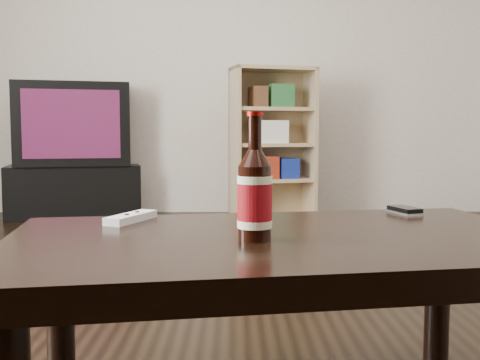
{
  "coord_description": "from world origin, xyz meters",
  "views": [
    {
      "loc": [
        0.1,
        -1.66,
        0.66
      ],
      "look_at": [
        0.12,
        -0.53,
        0.56
      ],
      "focal_mm": 42.0,
      "sensor_mm": 36.0,
      "label": 1
    }
  ],
  "objects_px": {
    "bookshelf": "(271,142)",
    "phone": "(405,210)",
    "tv_stand": "(75,190)",
    "coffee_table": "(284,261)",
    "beer_bottle": "(255,195)",
    "remote": "(131,218)",
    "tv": "(73,125)"
  },
  "relations": [
    {
      "from": "bookshelf",
      "to": "phone",
      "type": "xyz_separation_m",
      "value": [
        0.19,
        -2.71,
        -0.15
      ]
    },
    {
      "from": "tv_stand",
      "to": "coffee_table",
      "type": "relative_size",
      "value": 0.8
    },
    {
      "from": "beer_bottle",
      "to": "remote",
      "type": "height_order",
      "value": "beer_bottle"
    },
    {
      "from": "coffee_table",
      "to": "phone",
      "type": "distance_m",
      "value": 0.48
    },
    {
      "from": "phone",
      "to": "remote",
      "type": "bearing_deg",
      "value": 172.53
    },
    {
      "from": "tv_stand",
      "to": "beer_bottle",
      "type": "relative_size",
      "value": 3.88
    },
    {
      "from": "tv_stand",
      "to": "remote",
      "type": "xyz_separation_m",
      "value": [
        1.02,
        -3.11,
        0.25
      ]
    },
    {
      "from": "tv_stand",
      "to": "beer_bottle",
      "type": "xyz_separation_m",
      "value": [
        1.32,
        -3.35,
        0.33
      ]
    },
    {
      "from": "tv",
      "to": "phone",
      "type": "relative_size",
      "value": 8.52
    },
    {
      "from": "tv_stand",
      "to": "remote",
      "type": "bearing_deg",
      "value": -85.56
    },
    {
      "from": "phone",
      "to": "remote",
      "type": "height_order",
      "value": "remote"
    },
    {
      "from": "tv",
      "to": "bookshelf",
      "type": "relative_size",
      "value": 0.84
    },
    {
      "from": "bookshelf",
      "to": "remote",
      "type": "xyz_separation_m",
      "value": [
        -0.53,
        -2.84,
        -0.15
      ]
    },
    {
      "from": "tv",
      "to": "remote",
      "type": "height_order",
      "value": "tv"
    },
    {
      "from": "tv_stand",
      "to": "bookshelf",
      "type": "bearing_deg",
      "value": -23.58
    },
    {
      "from": "bookshelf",
      "to": "phone",
      "type": "relative_size",
      "value": 10.14
    },
    {
      "from": "coffee_table",
      "to": "phone",
      "type": "bearing_deg",
      "value": 41.72
    },
    {
      "from": "tv",
      "to": "beer_bottle",
      "type": "relative_size",
      "value": 3.68
    },
    {
      "from": "beer_bottle",
      "to": "tv_stand",
      "type": "bearing_deg",
      "value": 111.48
    },
    {
      "from": "tv_stand",
      "to": "tv",
      "type": "relative_size",
      "value": 1.05
    },
    {
      "from": "bookshelf",
      "to": "phone",
      "type": "height_order",
      "value": "bookshelf"
    },
    {
      "from": "coffee_table",
      "to": "beer_bottle",
      "type": "relative_size",
      "value": 4.84
    },
    {
      "from": "coffee_table",
      "to": "remote",
      "type": "relative_size",
      "value": 7.15
    },
    {
      "from": "coffee_table",
      "to": "tv",
      "type": "bearing_deg",
      "value": 112.81
    },
    {
      "from": "beer_bottle",
      "to": "bookshelf",
      "type": "bearing_deg",
      "value": 85.6
    },
    {
      "from": "tv",
      "to": "bookshelf",
      "type": "distance_m",
      "value": 1.59
    },
    {
      "from": "tv",
      "to": "phone",
      "type": "xyz_separation_m",
      "value": [
        1.74,
        -2.98,
        -0.28
      ]
    },
    {
      "from": "beer_bottle",
      "to": "remote",
      "type": "relative_size",
      "value": 1.48
    },
    {
      "from": "beer_bottle",
      "to": "phone",
      "type": "height_order",
      "value": "beer_bottle"
    },
    {
      "from": "tv",
      "to": "coffee_table",
      "type": "distance_m",
      "value": 3.59
    },
    {
      "from": "remote",
      "to": "bookshelf",
      "type": "bearing_deg",
      "value": 101.92
    },
    {
      "from": "beer_bottle",
      "to": "remote",
      "type": "xyz_separation_m",
      "value": [
        -0.3,
        0.25,
        -0.08
      ]
    }
  ]
}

